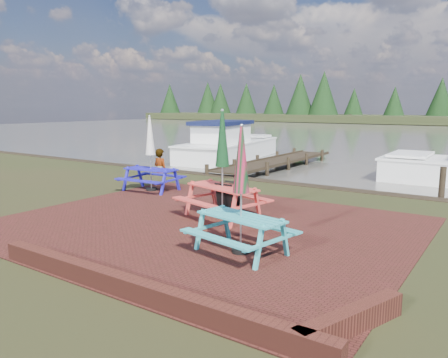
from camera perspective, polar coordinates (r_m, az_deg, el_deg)
ground at (r=9.22m, az=-6.52°, el=-7.45°), size 120.00×120.00×0.00m
paving at (r=9.96m, az=-2.76°, el=-6.04°), size 9.00×7.50×0.02m
brick_wall at (r=6.14m, az=-5.94°, el=-14.95°), size 6.21×1.79×0.30m
water at (r=44.13m, az=26.62°, el=5.10°), size 120.00×60.00×0.02m
picnic_table_teal at (r=7.93m, az=2.23°, el=-4.07°), size 1.94×1.79×2.34m
picnic_table_red at (r=10.42m, az=-0.22°, el=-0.29°), size 2.22×2.07×2.58m
picnic_table_blue at (r=13.97m, az=-9.55°, el=1.80°), size 1.83×1.66×2.37m
chalkboard at (r=10.75m, az=0.58°, el=-2.57°), size 0.52×0.49×0.82m
jetty at (r=20.36m, az=6.72°, el=2.27°), size 1.76×9.08×1.00m
boat_jetty at (r=23.51m, az=0.51°, el=4.22°), size 3.87×8.22×2.29m
person at (r=17.79m, az=-8.35°, el=3.91°), size 0.74×0.53×1.91m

